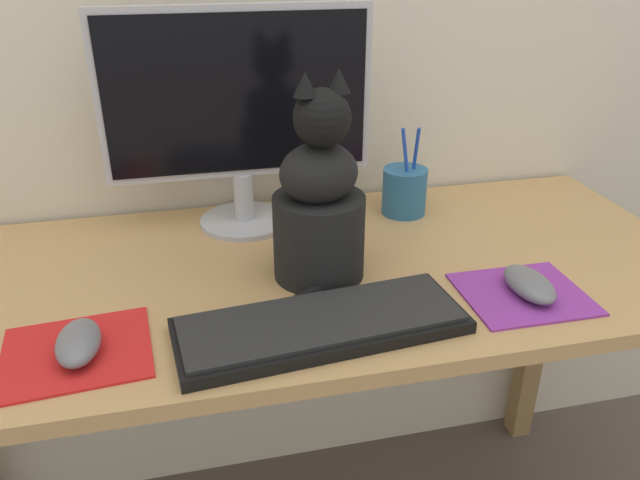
{
  "coord_description": "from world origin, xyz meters",
  "views": [
    {
      "loc": [
        -0.16,
        -0.89,
        1.23
      ],
      "look_at": [
        0.02,
        -0.11,
        0.83
      ],
      "focal_mm": 35.0,
      "sensor_mm": 36.0,
      "label": 1
    }
  ],
  "objects_px": {
    "monitor": "(238,109)",
    "computer_mouse_left": "(78,342)",
    "cat": "(319,206)",
    "pen_cup": "(404,191)",
    "keyboard": "(321,324)",
    "computer_mouse_right": "(529,284)"
  },
  "relations": [
    {
      "from": "computer_mouse_left",
      "to": "monitor",
      "type": "bearing_deg",
      "value": 54.6
    },
    {
      "from": "pen_cup",
      "to": "keyboard",
      "type": "bearing_deg",
      "value": -124.69
    },
    {
      "from": "computer_mouse_left",
      "to": "computer_mouse_right",
      "type": "height_order",
      "value": "computer_mouse_left"
    },
    {
      "from": "computer_mouse_right",
      "to": "pen_cup",
      "type": "height_order",
      "value": "pen_cup"
    },
    {
      "from": "monitor",
      "to": "cat",
      "type": "relative_size",
      "value": 1.45
    },
    {
      "from": "keyboard",
      "to": "computer_mouse_right",
      "type": "distance_m",
      "value": 0.33
    },
    {
      "from": "cat",
      "to": "pen_cup",
      "type": "height_order",
      "value": "cat"
    },
    {
      "from": "monitor",
      "to": "keyboard",
      "type": "xyz_separation_m",
      "value": [
        0.06,
        -0.38,
        -0.21
      ]
    },
    {
      "from": "monitor",
      "to": "computer_mouse_left",
      "type": "xyz_separation_m",
      "value": [
        -0.26,
        -0.37,
        -0.2
      ]
    },
    {
      "from": "monitor",
      "to": "computer_mouse_right",
      "type": "height_order",
      "value": "monitor"
    },
    {
      "from": "keyboard",
      "to": "cat",
      "type": "relative_size",
      "value": 1.26
    },
    {
      "from": "computer_mouse_right",
      "to": "pen_cup",
      "type": "distance_m",
      "value": 0.35
    },
    {
      "from": "monitor",
      "to": "pen_cup",
      "type": "bearing_deg",
      "value": -3.61
    },
    {
      "from": "computer_mouse_left",
      "to": "cat",
      "type": "distance_m",
      "value": 0.4
    },
    {
      "from": "computer_mouse_right",
      "to": "cat",
      "type": "height_order",
      "value": "cat"
    },
    {
      "from": "monitor",
      "to": "computer_mouse_left",
      "type": "height_order",
      "value": "monitor"
    },
    {
      "from": "monitor",
      "to": "cat",
      "type": "xyz_separation_m",
      "value": [
        0.09,
        -0.23,
        -0.1
      ]
    },
    {
      "from": "computer_mouse_left",
      "to": "cat",
      "type": "bearing_deg",
      "value": 21.47
    },
    {
      "from": "keyboard",
      "to": "computer_mouse_left",
      "type": "distance_m",
      "value": 0.32
    },
    {
      "from": "computer_mouse_left",
      "to": "pen_cup",
      "type": "height_order",
      "value": "pen_cup"
    },
    {
      "from": "monitor",
      "to": "pen_cup",
      "type": "height_order",
      "value": "monitor"
    },
    {
      "from": "computer_mouse_left",
      "to": "cat",
      "type": "xyz_separation_m",
      "value": [
        0.36,
        0.14,
        0.1
      ]
    }
  ]
}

